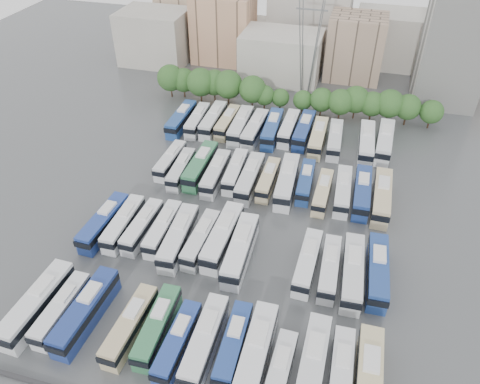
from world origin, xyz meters
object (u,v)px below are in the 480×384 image
(bus_r3_s9, at_px, (318,137))
(bus_r3_s12, at_px, (366,143))
(bus_r2_s7, at_px, (268,179))
(bus_r2_s9, at_px, (306,181))
(bus_r1_s0, at_px, (104,222))
(bus_r3_s2, at_px, (213,120))
(bus_r0_s6, at_px, (178,342))
(bus_r3_s7, at_px, (289,128))
(bus_r2_s8, at_px, (287,181))
(bus_r1_s2, at_px, (142,226))
(bus_r3_s8, at_px, (304,130))
(bus_r3_s10, at_px, (335,139))
(bus_r0_s0, at_px, (37,304))
(electricity_pylon, at_px, (311,21))
(bus_r2_s3, at_px, (201,165))
(bus_r2_s6, at_px, (250,178))
(bus_r3_s0, at_px, (181,119))
(bus_r0_s13, at_px, (368,381))
(bus_r2_s11, at_px, (343,191))
(bus_r2_s12, at_px, (362,192))
(bus_r1_s13, at_px, (377,271))
(bus_r0_s2, at_px, (86,311))
(bus_r1_s10, at_px, (308,262))
(bus_r2_s4, at_px, (216,173))
(bus_r2_s5, at_px, (235,171))
(bus_r2_s10, at_px, (323,192))
(bus_r2_s1, at_px, (170,160))
(bus_r0_s5, at_px, (158,326))
(bus_r3_s6, at_px, (272,129))
(bus_r1_s7, at_px, (240,250))
(bus_r1_s6, at_px, (223,236))
(bus_r3_s4, at_px, (241,126))
(apartment_tower, at_px, (454,47))
(bus_r2_s2, at_px, (181,169))
(bus_r1_s4, at_px, (179,237))
(bus_r3_s13, at_px, (385,142))
(bus_r1_s5, at_px, (201,239))
(bus_r0_s12, at_px, (341,375))
(bus_r3_s3, at_px, (228,122))
(bus_r0_s4, at_px, (130,325))
(bus_r1_s1, at_px, (124,223))
(bus_r2_s13, at_px, (382,197))
(bus_r0_s1, at_px, (62,309))
(bus_r1_s11, at_px, (329,268))
(bus_r1_s12, at_px, (352,272))

(bus_r3_s9, bearing_deg, bus_r3_s12, 1.15)
(bus_r2_s7, xyz_separation_m, bus_r2_s9, (6.65, 1.14, 0.02))
(bus_r1_s0, distance_m, bus_r3_s2, 37.29)
(bus_r0_s6, distance_m, bus_r3_s7, 55.60)
(bus_r0_s6, height_order, bus_r2_s8, bus_r2_s8)
(bus_r1_s2, height_order, bus_r3_s8, bus_r3_s8)
(bus_r3_s10, bearing_deg, bus_r0_s0, -124.65)
(electricity_pylon, distance_m, bus_r2_s3, 43.11)
(bus_r2_s6, xyz_separation_m, bus_r3_s0, (-20.01, 17.26, -0.00))
(bus_r0_s13, xyz_separation_m, bus_r2_s11, (-6.41, 35.61, -0.20))
(bus_r2_s12, bearing_deg, bus_r1_s13, -80.62)
(bus_r0_s2, distance_m, bus_r1_s10, 31.39)
(bus_r2_s4, bearing_deg, bus_r2_s5, 26.75)
(bus_r3_s7, bearing_deg, bus_r2_s10, -63.28)
(bus_r2_s1, bearing_deg, bus_r0_s5, -68.76)
(bus_r3_s6, bearing_deg, bus_r2_s8, -71.95)
(bus_r1_s7, height_order, bus_r2_s11, bus_r1_s7)
(bus_r1_s13, bearing_deg, bus_r3_s10, 103.60)
(bus_r3_s9, height_order, bus_r3_s10, bus_r3_s9)
(bus_r1_s6, xyz_separation_m, bus_r3_s6, (0.18, 34.75, -0.07))
(bus_r3_s2, relative_size, bus_r3_s12, 0.94)
(bus_r3_s4, height_order, bus_r3_s12, bus_r3_s12)
(apartment_tower, bearing_deg, bus_r2_s7, -125.30)
(electricity_pylon, relative_size, bus_r2_s1, 3.05)
(bus_r2_s12, bearing_deg, bus_r2_s2, -178.48)
(bus_r1_s10, bearing_deg, bus_r1_s4, -177.72)
(bus_r1_s2, relative_size, bus_r3_s13, 0.83)
(bus_r1_s5, relative_size, bus_r1_s7, 0.86)
(bus_r0_s12, distance_m, bus_r3_s3, 61.41)
(bus_r0_s4, distance_m, bus_r3_s13, 61.93)
(bus_r2_s2, distance_m, bus_r3_s13, 41.32)
(bus_r3_s13, bearing_deg, bus_r2_s11, -107.06)
(bus_r1_s1, xyz_separation_m, bus_r3_s12, (36.09, 35.22, 0.26))
(electricity_pylon, distance_m, bus_r3_s4, 28.59)
(bus_r2_s4, bearing_deg, bus_r2_s6, 0.65)
(bus_r3_s3, bearing_deg, bus_r1_s7, -68.99)
(bus_r3_s13, bearing_deg, bus_r3_s2, -176.68)
(bus_r0_s12, relative_size, bus_r1_s1, 0.99)
(bus_r3_s3, xyz_separation_m, bus_r3_s6, (10.02, -0.48, 0.21))
(bus_r2_s13, bearing_deg, bus_r2_s2, -178.05)
(bus_r1_s10, xyz_separation_m, bus_r2_s5, (-16.59, 19.47, -0.03))
(bus_r3_s6, bearing_deg, bus_r1_s2, -112.89)
(bus_r0_s6, height_order, bus_r1_s1, bus_r1_s1)
(bus_r1_s1, xyz_separation_m, bus_r2_s10, (29.73, 17.07, -0.13))
(bus_r0_s1, bearing_deg, bus_r3_s7, 70.95)
(bus_r0_s1, xyz_separation_m, bus_r3_s8, (23.16, 54.80, 0.24))
(bus_r1_s11, bearing_deg, bus_r3_s7, 107.71)
(bus_r1_s12, bearing_deg, bus_r3_s8, 106.65)
(bus_r3_s7, relative_size, bus_r3_s8, 0.94)
(bus_r3_s12, bearing_deg, bus_r0_s0, -128.60)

